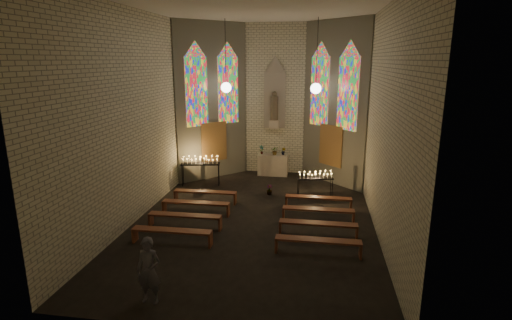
# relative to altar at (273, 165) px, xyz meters

# --- Properties ---
(floor) EXTENTS (12.00, 12.00, 0.00)m
(floor) POSITION_rel_altar_xyz_m (0.00, -5.45, -0.50)
(floor) COLOR black
(floor) RESTS_ON ground
(room) EXTENTS (8.22, 12.43, 7.00)m
(room) POSITION_rel_altar_xyz_m (-0.00, -2.08, 3.22)
(room) COLOR beige
(room) RESTS_ON ground
(altar) EXTENTS (1.40, 0.60, 1.00)m
(altar) POSITION_rel_altar_xyz_m (0.00, 0.00, 0.00)
(altar) COLOR beige
(altar) RESTS_ON ground
(flower_vase_left) EXTENTS (0.26, 0.22, 0.42)m
(flower_vase_left) POSITION_rel_altar_xyz_m (-0.55, 0.02, 0.71)
(flower_vase_left) COLOR #4C723F
(flower_vase_left) RESTS_ON altar
(flower_vase_center) EXTENTS (0.39, 0.35, 0.39)m
(flower_vase_center) POSITION_rel_altar_xyz_m (0.09, -0.04, 0.70)
(flower_vase_center) COLOR #4C723F
(flower_vase_center) RESTS_ON altar
(flower_vase_right) EXTENTS (0.25, 0.23, 0.37)m
(flower_vase_right) POSITION_rel_altar_xyz_m (0.49, -0.02, 0.68)
(flower_vase_right) COLOR #4C723F
(flower_vase_right) RESTS_ON altar
(aisle_flower_pot) EXTENTS (0.28, 0.28, 0.41)m
(aisle_flower_pot) POSITION_rel_altar_xyz_m (0.18, -2.86, -0.29)
(aisle_flower_pot) COLOR #4C723F
(aisle_flower_pot) RESTS_ON ground
(votive_stand_left) EXTENTS (1.72, 0.70, 1.23)m
(votive_stand_left) POSITION_rel_altar_xyz_m (-2.94, -2.06, 0.55)
(votive_stand_left) COLOR black
(votive_stand_left) RESTS_ON ground
(votive_stand_right) EXTENTS (1.46, 0.64, 1.04)m
(votive_stand_right) POSITION_rel_altar_xyz_m (2.02, -3.00, 0.40)
(votive_stand_right) COLOR black
(votive_stand_right) RESTS_ON ground
(pew_left_0) EXTENTS (2.42, 0.35, 0.46)m
(pew_left_0) POSITION_rel_altar_xyz_m (-2.15, -4.17, -0.12)
(pew_left_0) COLOR brown
(pew_left_0) RESTS_ON ground
(pew_right_0) EXTENTS (2.42, 0.35, 0.46)m
(pew_right_0) POSITION_rel_altar_xyz_m (2.15, -4.17, -0.12)
(pew_right_0) COLOR brown
(pew_right_0) RESTS_ON ground
(pew_left_1) EXTENTS (2.42, 0.35, 0.46)m
(pew_left_1) POSITION_rel_altar_xyz_m (-2.15, -5.37, -0.12)
(pew_left_1) COLOR brown
(pew_left_1) RESTS_ON ground
(pew_right_1) EXTENTS (2.42, 0.35, 0.46)m
(pew_right_1) POSITION_rel_altar_xyz_m (2.15, -5.37, -0.12)
(pew_right_1) COLOR brown
(pew_right_1) RESTS_ON ground
(pew_left_2) EXTENTS (2.42, 0.35, 0.46)m
(pew_left_2) POSITION_rel_altar_xyz_m (-2.15, -6.57, -0.12)
(pew_left_2) COLOR brown
(pew_left_2) RESTS_ON ground
(pew_right_2) EXTENTS (2.42, 0.35, 0.46)m
(pew_right_2) POSITION_rel_altar_xyz_m (2.15, -6.57, -0.12)
(pew_right_2) COLOR brown
(pew_right_2) RESTS_ON ground
(pew_left_3) EXTENTS (2.42, 0.35, 0.46)m
(pew_left_3) POSITION_rel_altar_xyz_m (-2.15, -7.77, -0.12)
(pew_left_3) COLOR brown
(pew_left_3) RESTS_ON ground
(pew_right_3) EXTENTS (2.42, 0.35, 0.46)m
(pew_right_3) POSITION_rel_altar_xyz_m (2.15, -7.77, -0.12)
(pew_right_3) COLOR brown
(pew_right_3) RESTS_ON ground
(visitor) EXTENTS (0.59, 0.40, 1.57)m
(visitor) POSITION_rel_altar_xyz_m (-1.60, -10.65, 0.28)
(visitor) COLOR #4A4852
(visitor) RESTS_ON ground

